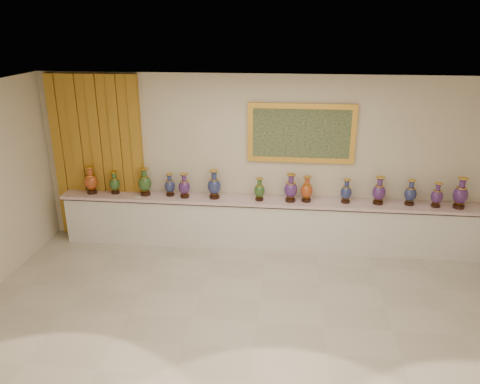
# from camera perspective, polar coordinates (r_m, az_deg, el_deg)

# --- Properties ---
(ground) EXTENTS (8.00, 8.00, 0.00)m
(ground) POSITION_cam_1_polar(r_m,az_deg,el_deg) (6.52, 2.06, -15.58)
(ground) COLOR beige
(ground) RESTS_ON ground
(room) EXTENTS (8.00, 8.00, 8.00)m
(room) POSITION_cam_1_polar(r_m,az_deg,el_deg) (8.51, -13.33, 4.49)
(room) COLOR beige
(room) RESTS_ON ground
(counter) EXTENTS (7.28, 0.48, 0.90)m
(counter) POSITION_cam_1_polar(r_m,az_deg,el_deg) (8.28, 3.26, -3.90)
(counter) COLOR white
(counter) RESTS_ON ground
(vase_0) EXTENTS (0.30, 0.30, 0.49)m
(vase_0) POSITION_cam_1_polar(r_m,az_deg,el_deg) (8.72, -17.71, 1.24)
(vase_0) COLOR black
(vase_0) RESTS_ON counter
(vase_1) EXTENTS (0.24, 0.24, 0.41)m
(vase_1) POSITION_cam_1_polar(r_m,az_deg,el_deg) (8.60, -15.04, 0.99)
(vase_1) COLOR black
(vase_1) RESTS_ON counter
(vase_2) EXTENTS (0.29, 0.29, 0.49)m
(vase_2) POSITION_cam_1_polar(r_m,az_deg,el_deg) (8.39, -11.53, 1.07)
(vase_2) COLOR black
(vase_2) RESTS_ON counter
(vase_3) EXTENTS (0.19, 0.19, 0.40)m
(vase_3) POSITION_cam_1_polar(r_m,az_deg,el_deg) (8.30, -8.55, 0.75)
(vase_3) COLOR black
(vase_3) RESTS_ON counter
(vase_4) EXTENTS (0.27, 0.27, 0.44)m
(vase_4) POSITION_cam_1_polar(r_m,az_deg,el_deg) (8.17, -6.79, 0.65)
(vase_4) COLOR black
(vase_4) RESTS_ON counter
(vase_5) EXTENTS (0.28, 0.28, 0.50)m
(vase_5) POSITION_cam_1_polar(r_m,az_deg,el_deg) (8.08, -3.16, 0.77)
(vase_5) COLOR black
(vase_5) RESTS_ON counter
(vase_6) EXTENTS (0.25, 0.25, 0.40)m
(vase_6) POSITION_cam_1_polar(r_m,az_deg,el_deg) (7.99, 2.39, 0.20)
(vase_6) COLOR black
(vase_6) RESTS_ON counter
(vase_7) EXTENTS (0.29, 0.29, 0.49)m
(vase_7) POSITION_cam_1_polar(r_m,az_deg,el_deg) (7.97, 6.20, 0.34)
(vase_7) COLOR black
(vase_7) RESTS_ON counter
(vase_8) EXTENTS (0.24, 0.24, 0.45)m
(vase_8) POSITION_cam_1_polar(r_m,az_deg,el_deg) (8.01, 8.13, 0.21)
(vase_8) COLOR black
(vase_8) RESTS_ON counter
(vase_9) EXTENTS (0.25, 0.25, 0.41)m
(vase_9) POSITION_cam_1_polar(r_m,az_deg,el_deg) (8.09, 12.81, -0.02)
(vase_9) COLOR black
(vase_9) RESTS_ON counter
(vase_10) EXTENTS (0.26, 0.26, 0.48)m
(vase_10) POSITION_cam_1_polar(r_m,az_deg,el_deg) (8.16, 16.58, 0.02)
(vase_10) COLOR black
(vase_10) RESTS_ON counter
(vase_11) EXTENTS (0.21, 0.21, 0.44)m
(vase_11) POSITION_cam_1_polar(r_m,az_deg,el_deg) (8.29, 20.05, -0.20)
(vase_11) COLOR black
(vase_11) RESTS_ON counter
(vase_12) EXTENTS (0.23, 0.23, 0.42)m
(vase_12) POSITION_cam_1_polar(r_m,az_deg,el_deg) (8.36, 22.87, -0.47)
(vase_12) COLOR black
(vase_12) RESTS_ON counter
(vase_13) EXTENTS (0.27, 0.27, 0.52)m
(vase_13) POSITION_cam_1_polar(r_m,az_deg,el_deg) (8.45, 25.29, -0.28)
(vase_13) COLOR black
(vase_13) RESTS_ON counter
(label_card) EXTENTS (0.10, 0.06, 0.00)m
(label_card) POSITION_cam_1_polar(r_m,az_deg,el_deg) (8.37, -12.35, -0.62)
(label_card) COLOR white
(label_card) RESTS_ON counter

